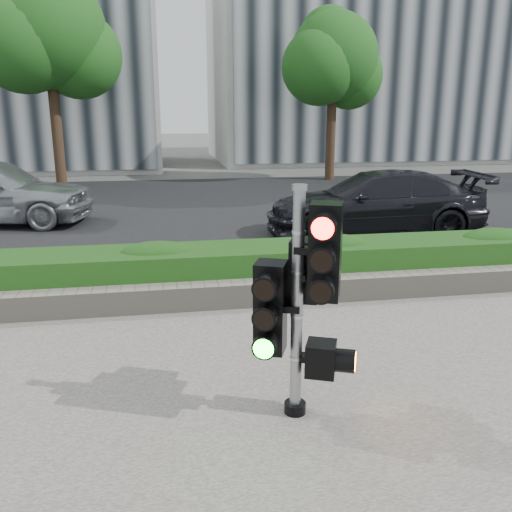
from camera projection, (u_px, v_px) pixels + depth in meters
name	position (u px, v px, depth m)	size (l,w,h in m)	color
ground	(271.00, 367.00, 5.86)	(120.00, 120.00, 0.00)	#51514C
road	(201.00, 208.00, 15.36)	(60.00, 13.00, 0.02)	black
curb	(233.00, 277.00, 8.84)	(60.00, 0.25, 0.12)	gray
stone_wall	(245.00, 293.00, 7.61)	(12.00, 0.32, 0.34)	gray
hedge	(238.00, 269.00, 8.19)	(12.00, 1.00, 0.68)	#2C7724
building_right	(377.00, 48.00, 29.89)	(18.00, 10.00, 12.00)	#B7B7B2
tree_left	(48.00, 35.00, 17.63)	(4.61, 4.03, 7.34)	black
tree_right	(333.00, 61.00, 20.39)	(4.10, 3.58, 6.53)	black
traffic_signal	(301.00, 292.00, 4.66)	(0.77, 0.65, 2.08)	black
car_dark	(375.00, 203.00, 11.92)	(1.94, 4.77, 1.38)	black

